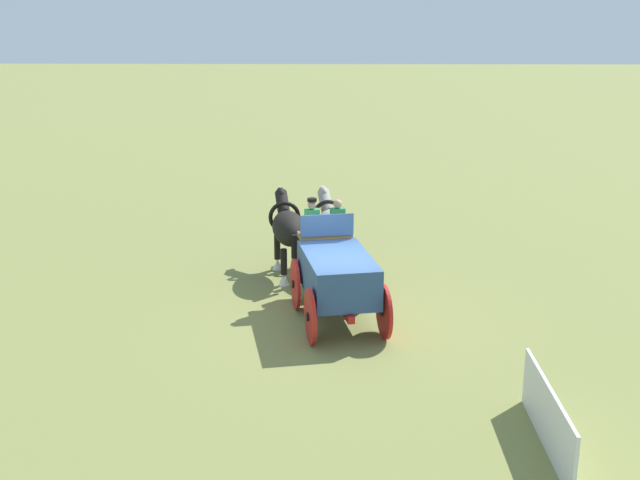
% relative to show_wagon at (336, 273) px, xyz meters
% --- Properties ---
extents(ground_plane, '(220.00, 220.00, 0.00)m').
position_rel_show_wagon_xyz_m(ground_plane, '(-0.17, -0.04, -1.18)').
color(ground_plane, olive).
extents(show_wagon, '(5.82, 2.44, 2.69)m').
position_rel_show_wagon_xyz_m(show_wagon, '(0.00, 0.00, 0.00)').
color(show_wagon, '#2D4C7A').
rests_on(show_wagon, ground).
extents(draft_horse_near, '(3.03, 1.30, 2.22)m').
position_rel_show_wagon_xyz_m(draft_horse_near, '(3.36, 1.35, 0.17)').
color(draft_horse_near, black).
rests_on(draft_horse_near, ground).
extents(draft_horse_off, '(3.20, 1.35, 2.18)m').
position_rel_show_wagon_xyz_m(draft_horse_off, '(3.62, 0.08, 0.15)').
color(draft_horse_off, '#9E998E').
rests_on(draft_horse_off, ground).
extents(sponsor_banner, '(3.20, 0.07, 1.10)m').
position_rel_show_wagon_xyz_m(sponsor_banner, '(-5.72, -3.58, -0.63)').
color(sponsor_banner, silver).
rests_on(sponsor_banner, ground).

